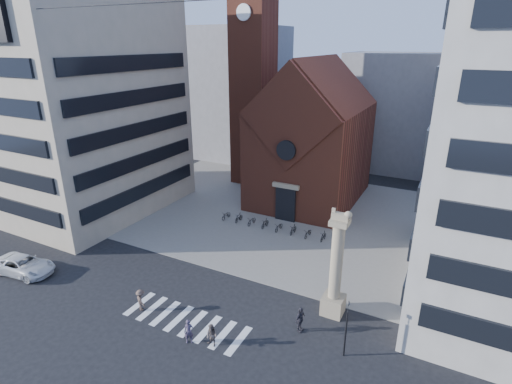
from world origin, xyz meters
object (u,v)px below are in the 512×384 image
Objects in this scene: pedestrian_0 at (189,332)px; pedestrian_2 at (300,320)px; white_car at (23,265)px; traffic_light at (346,327)px; scooter_0 at (226,215)px; pedestrian_1 at (212,335)px; lion_column at (336,274)px.

pedestrian_0 is 7.87m from pedestrian_2.
white_car is at bearing 110.99° from pedestrian_2.
traffic_light is 10.63m from pedestrian_0.
traffic_light is 23.76m from scooter_0.
pedestrian_0 is 0.91× the size of pedestrian_2.
white_car is at bearing -171.93° from pedestrian_1.
white_car is at bearing -164.48° from lion_column.
pedestrian_1 is at bearing -59.32° from scooter_0.
pedestrian_1 is (-8.30, -3.24, -1.44)m from traffic_light.
lion_column is 19.92m from scooter_0.
traffic_light is at bearing -10.01° from pedestrian_0.
traffic_light is 2.17× the size of pedestrian_2.
pedestrian_2 is at bearing 165.43° from traffic_light.
traffic_light is 0.75× the size of white_car.
white_car is (-26.38, -7.33, -2.66)m from lion_column.
lion_column is 11.31m from pedestrian_0.
lion_column is 27.51m from white_car.
pedestrian_0 is 1.06× the size of scooter_0.
pedestrian_1 reaches higher than scooter_0.
pedestrian_0 is at bearing -135.68° from lion_column.
pedestrian_1 reaches higher than white_car.
pedestrian_0 reaches higher than pedestrian_1.
scooter_0 is (10.07, 18.38, -0.30)m from white_car.
white_car is at bearing 148.32° from pedestrian_0.
lion_column reaches higher than pedestrian_1.
scooter_0 is at bearing 140.57° from traffic_light.
pedestrian_2 reaches higher than pedestrian_1.
lion_column reaches higher than white_car.
pedestrian_1 is at bearing -158.70° from traffic_light.
lion_column is at bearing 116.46° from traffic_light.
white_car reaches higher than scooter_0.
scooter_0 is at bearing 145.88° from lion_column.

